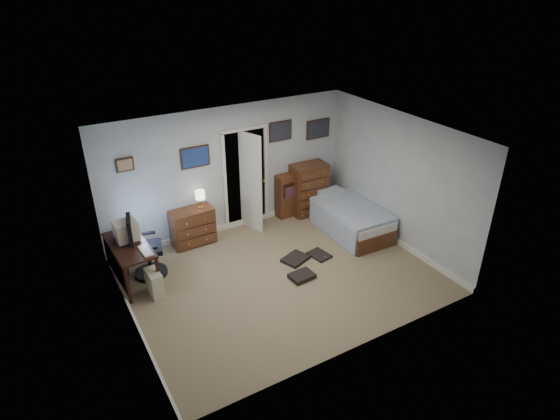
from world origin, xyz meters
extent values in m
cube|color=gray|center=(0.00, 0.00, -0.01)|extent=(5.00, 4.00, 0.02)
cube|color=black|center=(-2.20, 1.14, 0.69)|extent=(0.64, 1.26, 0.04)
cube|color=black|center=(-2.41, 0.55, 0.33)|extent=(0.05, 0.05, 0.67)
cube|color=black|center=(-1.92, 0.58, 0.33)|extent=(0.05, 0.05, 0.67)
cube|color=black|center=(-2.48, 1.70, 0.33)|extent=(0.05, 0.05, 0.67)
cube|color=black|center=(-1.99, 1.73, 0.33)|extent=(0.05, 0.05, 0.67)
cube|color=black|center=(-2.46, 1.12, 0.38)|extent=(0.09, 1.13, 0.47)
cube|color=beige|center=(-2.18, 1.29, 0.89)|extent=(0.38, 0.36, 0.32)
cube|color=#8CB2F2|center=(-2.00, 1.30, 0.89)|extent=(0.02, 0.26, 0.21)
cube|color=beige|center=(-2.18, 1.29, 0.72)|extent=(0.25, 0.25, 0.02)
cube|color=beige|center=(-2.02, 0.79, 0.72)|extent=(0.16, 0.38, 0.02)
cube|color=beige|center=(-2.00, 0.59, 0.21)|extent=(0.21, 0.41, 0.42)
cube|color=black|center=(-1.90, 0.60, 0.21)|extent=(0.02, 0.28, 0.33)
cylinder|color=black|center=(-1.90, 1.17, 0.03)|extent=(0.66, 0.66, 0.06)
cylinder|color=black|center=(-1.90, 1.17, 0.27)|extent=(0.08, 0.08, 0.42)
cube|color=black|center=(-1.90, 1.17, 0.52)|extent=(0.56, 0.56, 0.08)
cube|color=black|center=(-2.13, 1.22, 0.85)|extent=(0.16, 0.43, 0.58)
cube|color=black|center=(-1.96, 0.92, 0.67)|extent=(0.32, 0.12, 0.04)
cube|color=black|center=(-1.84, 1.42, 0.67)|extent=(0.32, 0.12, 0.04)
cube|color=maroon|center=(-2.32, 1.40, 0.40)|extent=(0.16, 0.16, 0.79)
cube|color=brown|center=(-0.89, 1.77, 0.36)|extent=(0.81, 0.43, 0.71)
cylinder|color=gold|center=(-0.69, 1.77, 0.72)|extent=(0.11, 0.11, 0.02)
cylinder|color=gold|center=(-0.69, 1.77, 0.83)|extent=(0.02, 0.02, 0.21)
cylinder|color=beige|center=(-0.69, 1.77, 0.98)|extent=(0.18, 0.18, 0.16)
cube|color=black|center=(0.35, 2.30, 1.00)|extent=(0.90, 0.60, 2.00)
cube|color=white|center=(-0.10, 1.97, 1.00)|extent=(0.06, 0.05, 2.00)
cube|color=white|center=(0.80, 1.97, 1.00)|extent=(0.06, 0.05, 2.00)
cube|color=white|center=(0.35, 1.97, 2.02)|extent=(0.96, 0.05, 0.06)
cube|color=white|center=(0.31, 1.86, 1.00)|extent=(0.31, 0.77, 2.00)
sphere|color=gold|center=(0.62, 1.71, 1.00)|extent=(0.06, 0.06, 0.06)
cube|color=brown|center=(1.71, 1.75, 0.55)|extent=(0.77, 0.46, 1.11)
cube|color=brown|center=(1.53, 1.88, 0.47)|extent=(1.05, 0.33, 0.94)
cube|color=black|center=(1.53, 1.80, 0.64)|extent=(0.96, 0.16, 0.31)
cube|color=maroon|center=(1.53, 1.80, 0.60)|extent=(0.84, 0.18, 0.23)
cube|color=brown|center=(2.00, 0.69, 0.16)|extent=(0.98, 1.87, 0.32)
cube|color=white|center=(2.00, 0.69, 0.40)|extent=(0.94, 1.83, 0.17)
cube|color=#5B70A9|center=(2.00, 0.60, 0.51)|extent=(1.02, 1.59, 0.09)
cube|color=#5B70A9|center=(1.51, 0.61, 0.26)|extent=(0.09, 1.56, 0.50)
cube|color=#6B8FAC|center=(2.02, 1.38, 0.54)|extent=(0.52, 0.37, 0.12)
cube|color=#331E11|center=(-1.90, 1.98, 1.75)|extent=(0.30, 0.03, 0.24)
cube|color=#976752|center=(-1.90, 1.96, 1.75)|extent=(0.25, 0.01, 0.19)
cube|color=#331E11|center=(-0.65, 1.98, 1.65)|extent=(0.55, 0.03, 0.40)
cube|color=navy|center=(-0.65, 1.96, 1.65)|extent=(0.50, 0.01, 0.35)
cube|color=#331E11|center=(1.15, 1.98, 1.85)|extent=(0.50, 0.03, 0.40)
cube|color=black|center=(1.15, 1.96, 1.85)|extent=(0.45, 0.01, 0.35)
cube|color=#331E11|center=(2.05, 1.98, 1.75)|extent=(0.55, 0.03, 0.40)
cube|color=black|center=(2.05, 1.96, 1.75)|extent=(0.50, 0.01, 0.35)
cube|color=black|center=(0.48, 0.28, 0.03)|extent=(0.55, 0.49, 0.06)
cube|color=black|center=(0.29, -0.24, 0.04)|extent=(0.43, 0.33, 0.08)
cube|color=black|center=(0.94, 0.19, 0.02)|extent=(0.37, 0.45, 0.04)
camera|label=1|loc=(-3.33, -5.72, 4.70)|focal=30.00mm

